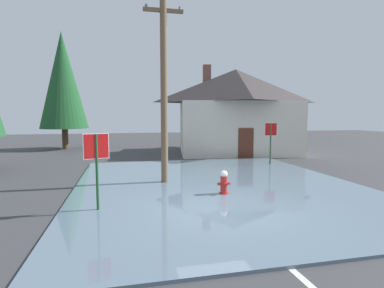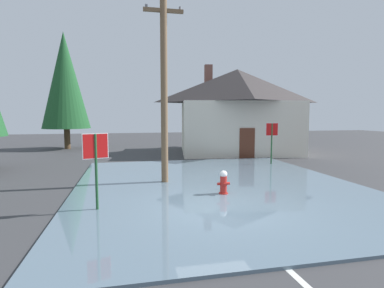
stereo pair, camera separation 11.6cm
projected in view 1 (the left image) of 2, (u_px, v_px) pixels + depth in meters
The scene contains 9 objects.
ground_plane at pixel (223, 211), 9.22m from camera, with size 80.00×80.00×0.10m, color #38383A.
flood_puddle at pixel (217, 185), 12.27m from camera, with size 11.08×13.35×0.08m, color slate.
lane_stop_bar at pixel (260, 232), 7.45m from camera, with size 4.26×0.30×0.01m, color silver.
stop_sign_near at pixel (97, 156), 8.83m from camera, with size 0.71×0.26×2.33m.
fire_hydrant at pixel (224, 183), 10.76m from camera, with size 0.46×0.39×0.91m.
utility_pole at pixel (164, 88), 12.31m from camera, with size 1.60×0.28×7.58m.
stop_sign_far at pixel (271, 135), 17.25m from camera, with size 0.73×0.08×2.41m.
house at pixel (235, 110), 23.07m from camera, with size 9.91×8.70×6.75m.
pine_tree_tall_left at pixel (63, 81), 24.93m from camera, with size 3.85×3.85×9.62m.
Camera 1 is at (-2.89, -8.55, 2.87)m, focal length 28.44 mm.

